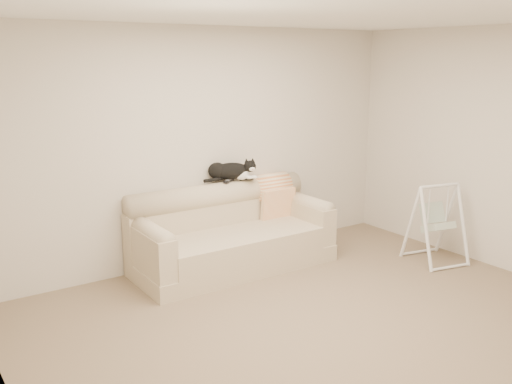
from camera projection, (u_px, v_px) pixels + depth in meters
ground_plane at (320, 321)px, 5.02m from camera, size 5.00×5.00×0.00m
room_shell at (324, 150)px, 4.67m from camera, size 5.04×4.04×2.60m
sofa at (230, 235)px, 6.28m from camera, size 2.20×0.93×0.90m
remote_a at (229, 181)px, 6.42m from camera, size 0.18×0.14×0.03m
remote_b at (246, 179)px, 6.53m from camera, size 0.18×0.08×0.02m
tuxedo_cat at (231, 171)px, 6.43m from camera, size 0.64×0.37×0.25m
throw_blanket at (271, 190)px, 6.76m from camera, size 0.45×0.38×0.58m
baby_swing at (436, 223)px, 6.41m from camera, size 0.66×0.68×0.90m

